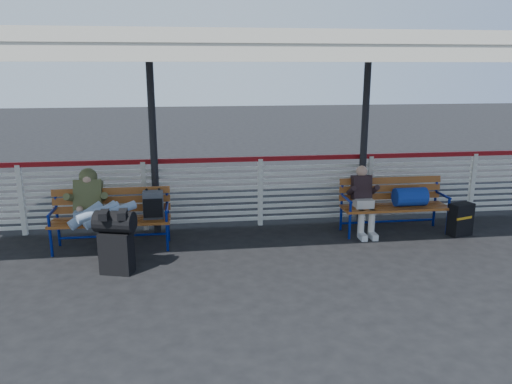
{
  "coord_description": "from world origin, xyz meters",
  "views": [
    {
      "loc": [
        -1.23,
        -6.53,
        2.74
      ],
      "look_at": [
        -0.2,
        1.0,
        0.84
      ],
      "focal_mm": 35.0,
      "sensor_mm": 36.0,
      "label": 1
    }
  ],
  "objects": [
    {
      "name": "bench_right",
      "position": [
        2.3,
        1.21,
        0.58
      ],
      "size": [
        1.8,
        0.56,
        0.92
      ],
      "color": "#97501D",
      "rests_on": "ground"
    },
    {
      "name": "fence",
      "position": [
        0.0,
        1.9,
        0.66
      ],
      "size": [
        12.08,
        0.08,
        1.24
      ],
      "color": "silver",
      "rests_on": "ground"
    },
    {
      "name": "traveler_man",
      "position": [
        -2.59,
        0.74,
        0.72
      ],
      "size": [
        0.94,
        1.64,
        0.77
      ],
      "color": "#8490B1",
      "rests_on": "ground"
    },
    {
      "name": "bench_left",
      "position": [
        -2.27,
        1.08,
        0.59
      ],
      "size": [
        1.8,
        0.56,
        0.92
      ],
      "color": "#97501D",
      "rests_on": "ground"
    },
    {
      "name": "luggage_stack",
      "position": [
        -2.25,
        0.05,
        0.48
      ],
      "size": [
        0.59,
        0.43,
        0.88
      ],
      "rotation": [
        0.0,
        0.0,
        -0.29
      ],
      "color": "black",
      "rests_on": "ground"
    },
    {
      "name": "ground",
      "position": [
        0.0,
        0.0,
        0.0
      ],
      "size": [
        60.0,
        60.0,
        0.0
      ],
      "primitive_type": "plane",
      "color": "black",
      "rests_on": "ground"
    },
    {
      "name": "canopy",
      "position": [
        -0.0,
        0.87,
        3.04
      ],
      "size": [
        12.6,
        3.6,
        3.16
      ],
      "color": "silver",
      "rests_on": "ground"
    },
    {
      "name": "companion_person",
      "position": [
        1.64,
        1.19,
        0.6
      ],
      "size": [
        0.32,
        0.66,
        1.15
      ],
      "color": "beige",
      "rests_on": "ground"
    },
    {
      "name": "suitcase_side",
      "position": [
        3.24,
        0.9,
        0.27
      ],
      "size": [
        0.44,
        0.35,
        0.55
      ],
      "rotation": [
        0.0,
        0.0,
        0.32
      ],
      "color": "black",
      "rests_on": "ground"
    }
  ]
}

